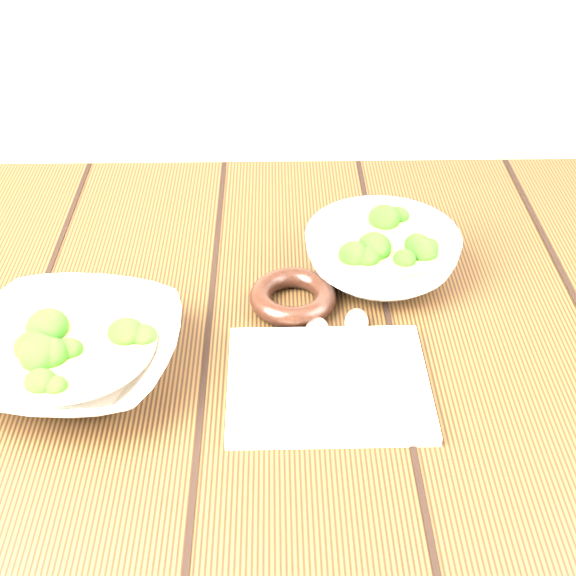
# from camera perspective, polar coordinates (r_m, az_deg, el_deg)

# --- Properties ---
(table) EXTENTS (1.20, 0.80, 0.75)m
(table) POSITION_cam_1_polar(r_m,az_deg,el_deg) (0.96, -4.06, -8.76)
(table) COLOR #32200E
(table) RESTS_ON ground
(soup_bowl_front) EXTENTS (0.24, 0.24, 0.06)m
(soup_bowl_front) POSITION_cam_1_polar(r_m,az_deg,el_deg) (0.84, -15.06, -4.53)
(soup_bowl_front) COLOR white
(soup_bowl_front) RESTS_ON table
(soup_bowl_back) EXTENTS (0.23, 0.23, 0.07)m
(soup_bowl_back) POSITION_cam_1_polar(r_m,az_deg,el_deg) (0.95, 6.68, 2.48)
(soup_bowl_back) COLOR white
(soup_bowl_back) RESTS_ON table
(trivet) EXTENTS (0.12, 0.12, 0.02)m
(trivet) POSITION_cam_1_polar(r_m,az_deg,el_deg) (0.91, 0.35, -0.65)
(trivet) COLOR black
(trivet) RESTS_ON table
(napkin) EXTENTS (0.20, 0.16, 0.01)m
(napkin) POSITION_cam_1_polar(r_m,az_deg,el_deg) (0.81, 2.86, -6.77)
(napkin) COLOR beige
(napkin) RESTS_ON table
(spoon_left) EXTENTS (0.03, 0.17, 0.01)m
(spoon_left) POSITION_cam_1_polar(r_m,az_deg,el_deg) (0.83, 1.97, -4.50)
(spoon_left) COLOR #B0AA9B
(spoon_left) RESTS_ON napkin
(spoon_right) EXTENTS (0.04, 0.17, 0.01)m
(spoon_right) POSITION_cam_1_polar(r_m,az_deg,el_deg) (0.85, 4.77, -3.79)
(spoon_right) COLOR #B0AA9B
(spoon_right) RESTS_ON napkin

